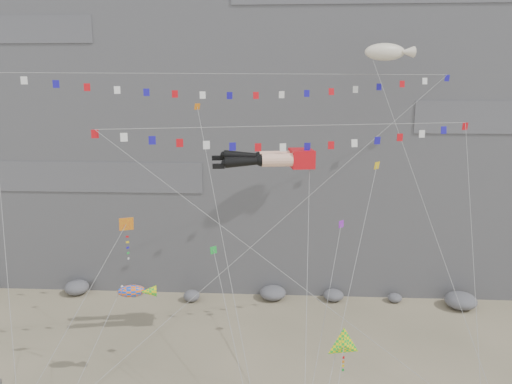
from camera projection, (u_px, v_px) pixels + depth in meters
The scene contains 13 objects.
cliff at pixel (278, 50), 59.15m from camera, with size 80.00×28.00×50.00m, color slate.
talus_boulders at pixel (273, 293), 49.68m from camera, with size 60.00×3.00×1.20m, color slate, non-canonical shape.
legs_kite at pixel (274, 159), 35.31m from camera, with size 7.37×15.70×21.37m.
flag_banner_upper at pixel (243, 74), 38.97m from camera, with size 34.64×20.66×29.15m.
flag_banner_lower at pixel (296, 126), 34.27m from camera, with size 25.45×10.04×22.60m.
harlequin_kite at pixel (126, 225), 32.79m from camera, with size 7.12×7.65×14.95m.
fish_windsock at pixel (131, 291), 33.51m from camera, with size 5.20×6.99×10.12m.
delta_kite at pixel (344, 346), 29.28m from camera, with size 2.61×5.44×7.97m.
blimp_windsock at pixel (385, 53), 40.05m from camera, with size 7.85×17.12×28.85m.
small_kite_a at pixel (199, 116), 35.51m from camera, with size 6.16×12.98×23.66m.
small_kite_b at pixel (341, 227), 36.78m from camera, with size 4.03×12.76×16.53m.
small_kite_c at pixel (214, 253), 33.74m from camera, with size 4.52×9.79×14.04m.
small_kite_d at pixel (376, 169), 36.80m from camera, with size 6.13×14.83×21.32m.
Camera 1 is at (1.03, -29.43, 20.98)m, focal length 35.00 mm.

